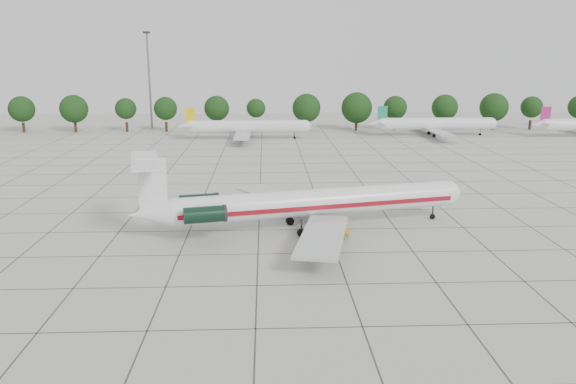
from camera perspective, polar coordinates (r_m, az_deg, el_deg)
name	(u,v)px	position (r m, az deg, el deg)	size (l,w,h in m)	color
ground	(259,230)	(65.16, -2.99, -3.88)	(260.00, 260.00, 0.00)	#B3B3AB
apron_joints	(260,198)	(79.57, -2.88, -0.57)	(170.00, 170.00, 0.02)	#383838
main_airliner	(300,203)	(64.10, 1.28, -1.12)	(39.03, 30.25, 9.25)	silver
ground_crew	(346,231)	(61.78, 5.94, -4.01)	(0.70, 0.46, 1.92)	#C1960B
bg_airliner_c	(247,127)	(134.15, -4.22, 6.61)	(28.24, 27.20, 7.40)	silver
bg_airliner_d	(435,124)	(143.83, 14.74, 6.69)	(28.24, 27.20, 7.40)	silver
tree_line	(217,108)	(148.23, -7.25, 8.43)	(249.86, 8.44, 10.22)	#332114
floodlight_mast	(149,75)	(157.20, -13.94, 11.48)	(1.60, 1.60, 25.45)	slate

